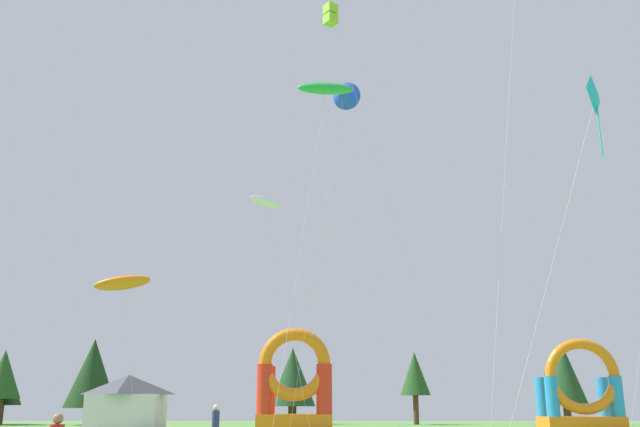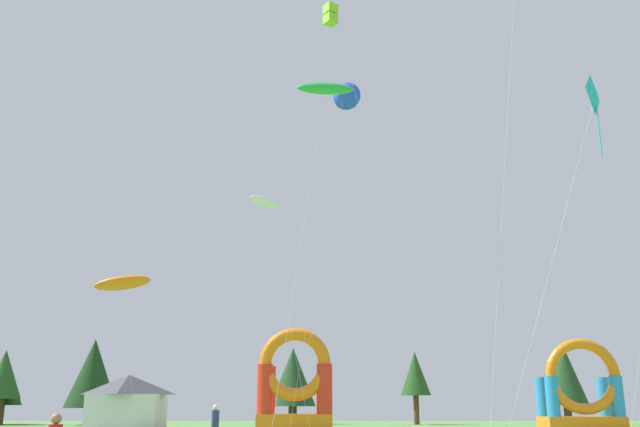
{
  "view_description": "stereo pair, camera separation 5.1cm",
  "coord_description": "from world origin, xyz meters",
  "px_view_note": "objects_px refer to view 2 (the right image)",
  "views": [
    {
      "loc": [
        0.27,
        -27.17,
        1.68
      ],
      "look_at": [
        0.0,
        13.66,
        12.86
      ],
      "focal_mm": 39.61,
      "sensor_mm": 36.0,
      "label": 1
    },
    {
      "loc": [
        0.32,
        -27.17,
        1.68
      ],
      "look_at": [
        0.0,
        13.66,
        12.86
      ],
      "focal_mm": 39.61,
      "sensor_mm": 36.0,
      "label": 2
    }
  ],
  "objects_px": {
    "kite_white_parafoil": "(265,202)",
    "kite_cyan_diamond": "(597,98)",
    "kite_lime_box": "(331,16)",
    "kite_blue_delta": "(344,93)",
    "festival_tent": "(127,402)",
    "person_near_camera": "(215,423)",
    "inflatable_orange_dome": "(582,396)",
    "kite_orange_parafoil": "(122,283)",
    "inflatable_blue_arch": "(295,391)",
    "kite_green_parafoil": "(325,89)"
  },
  "relations": [
    {
      "from": "kite_cyan_diamond",
      "to": "inflatable_blue_arch",
      "type": "bearing_deg",
      "value": 107.51
    },
    {
      "from": "kite_orange_parafoil",
      "to": "person_near_camera",
      "type": "bearing_deg",
      "value": -60.83
    },
    {
      "from": "kite_green_parafoil",
      "to": "kite_blue_delta",
      "type": "bearing_deg",
      "value": 86.01
    },
    {
      "from": "person_near_camera",
      "to": "kite_blue_delta",
      "type": "bearing_deg",
      "value": 70.99
    },
    {
      "from": "kite_lime_box",
      "to": "inflatable_blue_arch",
      "type": "xyz_separation_m",
      "value": [
        -2.67,
        19.46,
        -20.43
      ]
    },
    {
      "from": "kite_green_parafoil",
      "to": "person_near_camera",
      "type": "bearing_deg",
      "value": 148.16
    },
    {
      "from": "kite_green_parafoil",
      "to": "inflatable_blue_arch",
      "type": "distance_m",
      "value": 31.08
    },
    {
      "from": "person_near_camera",
      "to": "inflatable_orange_dome",
      "type": "bearing_deg",
      "value": 49.11
    },
    {
      "from": "kite_green_parafoil",
      "to": "inflatable_blue_arch",
      "type": "xyz_separation_m",
      "value": [
        -2.34,
        28.78,
        -11.49
      ]
    },
    {
      "from": "festival_tent",
      "to": "kite_green_parafoil",
      "type": "bearing_deg",
      "value": -62.47
    },
    {
      "from": "inflatable_blue_arch",
      "to": "festival_tent",
      "type": "height_order",
      "value": "inflatable_blue_arch"
    },
    {
      "from": "kite_cyan_diamond",
      "to": "kite_orange_parafoil",
      "type": "relative_size",
      "value": 1.15
    },
    {
      "from": "kite_orange_parafoil",
      "to": "kite_blue_delta",
      "type": "bearing_deg",
      "value": 1.42
    },
    {
      "from": "kite_orange_parafoil",
      "to": "inflatable_orange_dome",
      "type": "relative_size",
      "value": 1.49
    },
    {
      "from": "kite_orange_parafoil",
      "to": "person_near_camera",
      "type": "distance_m",
      "value": 19.6
    },
    {
      "from": "festival_tent",
      "to": "kite_lime_box",
      "type": "bearing_deg",
      "value": -51.93
    },
    {
      "from": "kite_cyan_diamond",
      "to": "person_near_camera",
      "type": "xyz_separation_m",
      "value": [
        -13.04,
        8.66,
        -10.06
      ]
    },
    {
      "from": "kite_lime_box",
      "to": "inflatable_blue_arch",
      "type": "height_order",
      "value": "kite_lime_box"
    },
    {
      "from": "kite_cyan_diamond",
      "to": "inflatable_orange_dome",
      "type": "distance_m",
      "value": 38.52
    },
    {
      "from": "person_near_camera",
      "to": "festival_tent",
      "type": "bearing_deg",
      "value": 113.01
    },
    {
      "from": "inflatable_blue_arch",
      "to": "festival_tent",
      "type": "relative_size",
      "value": 1.42
    },
    {
      "from": "kite_lime_box",
      "to": "festival_tent",
      "type": "distance_m",
      "value": 32.89
    },
    {
      "from": "kite_white_parafoil",
      "to": "inflatable_orange_dome",
      "type": "distance_m",
      "value": 31.12
    },
    {
      "from": "kite_blue_delta",
      "to": "inflatable_orange_dome",
      "type": "distance_m",
      "value": 29.68
    },
    {
      "from": "kite_orange_parafoil",
      "to": "inflatable_orange_dome",
      "type": "xyz_separation_m",
      "value": [
        32.87,
        11.65,
        -6.88
      ]
    },
    {
      "from": "kite_white_parafoil",
      "to": "kite_cyan_diamond",
      "type": "xyz_separation_m",
      "value": [
        12.08,
        -18.0,
        -1.81
      ]
    },
    {
      "from": "inflatable_blue_arch",
      "to": "kite_lime_box",
      "type": "bearing_deg",
      "value": -82.19
    },
    {
      "from": "kite_cyan_diamond",
      "to": "kite_orange_parafoil",
      "type": "distance_m",
      "value": 32.53
    },
    {
      "from": "kite_orange_parafoil",
      "to": "person_near_camera",
      "type": "xyz_separation_m",
      "value": [
        8.66,
        -15.51,
        -8.29
      ]
    },
    {
      "from": "kite_cyan_diamond",
      "to": "inflatable_orange_dome",
      "type": "relative_size",
      "value": 1.72
    },
    {
      "from": "kite_lime_box",
      "to": "kite_white_parafoil",
      "type": "bearing_deg",
      "value": 143.98
    },
    {
      "from": "kite_green_parafoil",
      "to": "kite_lime_box",
      "type": "relative_size",
      "value": 0.62
    },
    {
      "from": "festival_tent",
      "to": "kite_cyan_diamond",
      "type": "bearing_deg",
      "value": -55.82
    },
    {
      "from": "kite_orange_parafoil",
      "to": "festival_tent",
      "type": "xyz_separation_m",
      "value": [
        -2.1,
        10.87,
        -7.32
      ]
    },
    {
      "from": "kite_green_parafoil",
      "to": "kite_cyan_diamond",
      "type": "relative_size",
      "value": 1.27
    },
    {
      "from": "kite_green_parafoil",
      "to": "kite_orange_parafoil",
      "type": "relative_size",
      "value": 1.47
    },
    {
      "from": "kite_white_parafoil",
      "to": "kite_cyan_diamond",
      "type": "bearing_deg",
      "value": -56.13
    },
    {
      "from": "person_near_camera",
      "to": "inflatable_orange_dome",
      "type": "xyz_separation_m",
      "value": [
        24.22,
        27.16,
        1.41
      ]
    },
    {
      "from": "kite_white_parafoil",
      "to": "inflatable_orange_dome",
      "type": "xyz_separation_m",
      "value": [
        23.26,
        17.83,
        -10.47
      ]
    },
    {
      "from": "kite_orange_parafoil",
      "to": "inflatable_orange_dome",
      "type": "bearing_deg",
      "value": 19.52
    },
    {
      "from": "kite_cyan_diamond",
      "to": "kite_blue_delta",
      "type": "distance_m",
      "value": 28.12
    },
    {
      "from": "kite_lime_box",
      "to": "inflatable_orange_dome",
      "type": "distance_m",
      "value": 35.12
    },
    {
      "from": "kite_lime_box",
      "to": "inflatable_orange_dome",
      "type": "bearing_deg",
      "value": 46.62
    },
    {
      "from": "person_near_camera",
      "to": "inflatable_orange_dome",
      "type": "distance_m",
      "value": 36.42
    },
    {
      "from": "person_near_camera",
      "to": "inflatable_blue_arch",
      "type": "height_order",
      "value": "inflatable_blue_arch"
    },
    {
      "from": "kite_lime_box",
      "to": "kite_blue_delta",
      "type": "xyz_separation_m",
      "value": [
        0.97,
        9.29,
        -0.47
      ]
    },
    {
      "from": "kite_blue_delta",
      "to": "festival_tent",
      "type": "relative_size",
      "value": 4.56
    },
    {
      "from": "kite_green_parafoil",
      "to": "kite_cyan_diamond",
      "type": "bearing_deg",
      "value": -34.49
    },
    {
      "from": "kite_orange_parafoil",
      "to": "person_near_camera",
      "type": "height_order",
      "value": "kite_orange_parafoil"
    },
    {
      "from": "kite_white_parafoil",
      "to": "person_near_camera",
      "type": "bearing_deg",
      "value": -95.85
    }
  ]
}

